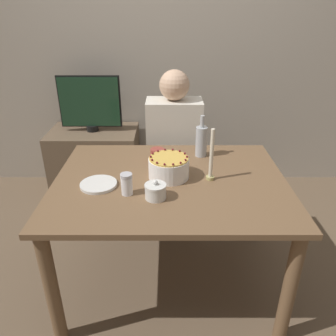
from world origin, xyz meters
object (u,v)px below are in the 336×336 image
bottle (201,141)px  tv_monitor (89,103)px  sugar_bowl (155,191)px  sugar_shaker (126,184)px  candle (211,160)px  cake (168,167)px  person_man_blue_shirt (173,160)px

bottle → tv_monitor: (-0.87, 0.79, 0.02)m
sugar_bowl → tv_monitor: size_ratio=0.21×
sugar_shaker → bottle: 0.63m
sugar_shaker → candle: candle is taller
sugar_shaker → bottle: size_ratio=0.43×
cake → person_man_blue_shirt: bearing=86.5°
sugar_shaker → person_man_blue_shirt: bearing=73.5°
sugar_shaker → sugar_bowl: bearing=-14.8°
bottle → sugar_shaker: bearing=-131.2°
candle → tv_monitor: tv_monitor is taller
cake → sugar_shaker: cake is taller
sugar_shaker → bottle: bottle is taller
person_man_blue_shirt → tv_monitor: 0.88m
bottle → candle: bearing=-85.9°
candle → bottle: 0.32m
bottle → person_man_blue_shirt: person_man_blue_shirt is taller
tv_monitor → sugar_shaker: bearing=-70.5°
person_man_blue_shirt → bottle: bearing=113.9°
sugar_shaker → tv_monitor: size_ratio=0.22×
sugar_shaker → tv_monitor: 1.35m
cake → sugar_shaker: (-0.21, -0.18, -0.00)m
sugar_shaker → bottle: bearing=48.8°
bottle → person_man_blue_shirt: bearing=113.9°
cake → tv_monitor: (-0.66, 1.09, 0.06)m
person_man_blue_shirt → cake: bearing=86.5°
cake → bottle: (0.20, 0.29, 0.04)m
cake → sugar_shaker: 0.28m
candle → person_man_blue_shirt: 0.79m
sugar_bowl → cake: bearing=73.6°
sugar_bowl → person_man_blue_shirt: person_man_blue_shirt is taller
sugar_bowl → person_man_blue_shirt: (0.11, 0.88, -0.24)m
sugar_bowl → bottle: bottle is taller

